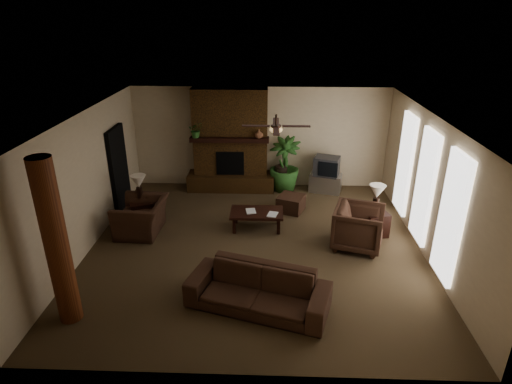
{
  "coord_description": "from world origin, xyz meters",
  "views": [
    {
      "loc": [
        0.3,
        -7.93,
        4.7
      ],
      "look_at": [
        0.0,
        0.4,
        1.1
      ],
      "focal_mm": 29.86,
      "sensor_mm": 36.0,
      "label": 1
    }
  ],
  "objects_px": {
    "tv_stand": "(325,183)",
    "floor_vase": "(281,175)",
    "lamp_left": "(139,183)",
    "ottoman": "(291,203)",
    "floor_plant": "(284,176)",
    "side_table_right": "(375,223)",
    "lamp_right": "(377,194)",
    "armchair_left": "(141,211)",
    "coffee_table": "(257,214)",
    "armchair_right": "(359,225)",
    "side_table_left": "(142,212)",
    "sofa": "(258,284)",
    "log_column": "(56,244)"
  },
  "relations": [
    {
      "from": "lamp_left",
      "to": "lamp_right",
      "type": "height_order",
      "value": "same"
    },
    {
      "from": "sofa",
      "to": "floor_vase",
      "type": "bearing_deg",
      "value": 101.61
    },
    {
      "from": "sofa",
      "to": "side_table_right",
      "type": "bearing_deg",
      "value": 63.01
    },
    {
      "from": "floor_plant",
      "to": "log_column",
      "type": "bearing_deg",
      "value": -123.21
    },
    {
      "from": "tv_stand",
      "to": "side_table_left",
      "type": "relative_size",
      "value": 1.55
    },
    {
      "from": "armchair_right",
      "to": "tv_stand",
      "type": "distance_m",
      "value": 3.04
    },
    {
      "from": "floor_plant",
      "to": "side_table_left",
      "type": "height_order",
      "value": "floor_plant"
    },
    {
      "from": "coffee_table",
      "to": "floor_plant",
      "type": "distance_m",
      "value": 2.43
    },
    {
      "from": "log_column",
      "to": "armchair_right",
      "type": "distance_m",
      "value": 5.77
    },
    {
      "from": "ottoman",
      "to": "lamp_right",
      "type": "relative_size",
      "value": 0.92
    },
    {
      "from": "armchair_right",
      "to": "side_table_right",
      "type": "relative_size",
      "value": 1.84
    },
    {
      "from": "armchair_left",
      "to": "tv_stand",
      "type": "relative_size",
      "value": 1.38
    },
    {
      "from": "armchair_left",
      "to": "side_table_left",
      "type": "height_order",
      "value": "armchair_left"
    },
    {
      "from": "sofa",
      "to": "tv_stand",
      "type": "bearing_deg",
      "value": 88.28
    },
    {
      "from": "floor_vase",
      "to": "side_table_left",
      "type": "distance_m",
      "value": 3.95
    },
    {
      "from": "floor_vase",
      "to": "tv_stand",
      "type": "bearing_deg",
      "value": -2.88
    },
    {
      "from": "armchair_left",
      "to": "lamp_left",
      "type": "height_order",
      "value": "lamp_left"
    },
    {
      "from": "lamp_right",
      "to": "side_table_right",
      "type": "bearing_deg",
      "value": 3.81
    },
    {
      "from": "tv_stand",
      "to": "armchair_right",
      "type": "bearing_deg",
      "value": -68.2
    },
    {
      "from": "floor_plant",
      "to": "armchair_left",
      "type": "bearing_deg",
      "value": -141.73
    },
    {
      "from": "lamp_left",
      "to": "lamp_right",
      "type": "distance_m",
      "value": 5.37
    },
    {
      "from": "tv_stand",
      "to": "floor_vase",
      "type": "height_order",
      "value": "floor_vase"
    },
    {
      "from": "side_table_left",
      "to": "tv_stand",
      "type": "bearing_deg",
      "value": 24.33
    },
    {
      "from": "side_table_right",
      "to": "floor_plant",
      "type": "bearing_deg",
      "value": 128.17
    },
    {
      "from": "floor_plant",
      "to": "ottoman",
      "type": "bearing_deg",
      "value": -83.91
    },
    {
      "from": "log_column",
      "to": "armchair_left",
      "type": "xyz_separation_m",
      "value": [
        0.36,
        2.96,
        -0.89
      ]
    },
    {
      "from": "log_column",
      "to": "floor_vase",
      "type": "xyz_separation_m",
      "value": [
        3.54,
        5.55,
        -0.97
      ]
    },
    {
      "from": "coffee_table",
      "to": "lamp_right",
      "type": "xyz_separation_m",
      "value": [
        2.62,
        -0.18,
        0.63
      ]
    },
    {
      "from": "tv_stand",
      "to": "lamp_left",
      "type": "distance_m",
      "value": 5.06
    },
    {
      "from": "armchair_left",
      "to": "floor_plant",
      "type": "relative_size",
      "value": 0.78
    },
    {
      "from": "side_table_right",
      "to": "lamp_right",
      "type": "height_order",
      "value": "lamp_right"
    },
    {
      "from": "tv_stand",
      "to": "lamp_right",
      "type": "relative_size",
      "value": 1.31
    },
    {
      "from": "sofa",
      "to": "ottoman",
      "type": "distance_m",
      "value": 3.87
    },
    {
      "from": "armchair_left",
      "to": "coffee_table",
      "type": "bearing_deg",
      "value": 97.78
    },
    {
      "from": "ottoman",
      "to": "lamp_right",
      "type": "distance_m",
      "value": 2.28
    },
    {
      "from": "tv_stand",
      "to": "floor_plant",
      "type": "xyz_separation_m",
      "value": [
        -1.15,
        0.06,
        0.17
      ]
    },
    {
      "from": "ottoman",
      "to": "side_table_left",
      "type": "distance_m",
      "value": 3.64
    },
    {
      "from": "armchair_right",
      "to": "floor_vase",
      "type": "relative_size",
      "value": 1.31
    },
    {
      "from": "tv_stand",
      "to": "side_table_right",
      "type": "bearing_deg",
      "value": -56.11
    },
    {
      "from": "log_column",
      "to": "lamp_right",
      "type": "relative_size",
      "value": 4.31
    },
    {
      "from": "armchair_left",
      "to": "tv_stand",
      "type": "xyz_separation_m",
      "value": [
        4.43,
        2.52,
        -0.26
      ]
    },
    {
      "from": "sofa",
      "to": "lamp_left",
      "type": "bearing_deg",
      "value": 150.1
    },
    {
      "from": "armchair_right",
      "to": "armchair_left",
      "type": "bearing_deg",
      "value": 101.12
    },
    {
      "from": "armchair_right",
      "to": "side_table_left",
      "type": "bearing_deg",
      "value": 96.04
    },
    {
      "from": "lamp_right",
      "to": "ottoman",
      "type": "bearing_deg",
      "value": 147.28
    },
    {
      "from": "floor_vase",
      "to": "lamp_right",
      "type": "relative_size",
      "value": 1.18
    },
    {
      "from": "lamp_left",
      "to": "ottoman",
      "type": "bearing_deg",
      "value": 12.13
    },
    {
      "from": "log_column",
      "to": "armchair_right",
      "type": "relative_size",
      "value": 2.77
    },
    {
      "from": "armchair_right",
      "to": "side_table_right",
      "type": "distance_m",
      "value": 0.77
    },
    {
      "from": "floor_vase",
      "to": "ottoman",
      "type": "bearing_deg",
      "value": -80.22
    }
  ]
}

